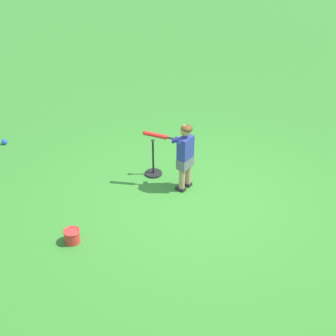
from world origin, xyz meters
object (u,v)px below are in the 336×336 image
play_ball_far_left (4,142)px  toy_bucket (72,236)px  batting_tee (153,169)px  child_batter (184,151)px

play_ball_far_left → toy_bucket: bearing=-176.9°
toy_bucket → batting_tee: bearing=-60.7°
child_batter → play_ball_far_left: child_batter is taller
child_batter → toy_bucket: child_batter is taller
toy_bucket → play_ball_far_left: bearing=3.1°
child_batter → batting_tee: (0.57, 0.21, -0.55)m
child_batter → play_ball_far_left: bearing=36.4°
play_ball_far_left → toy_bucket: (-3.23, -0.17, 0.05)m
batting_tee → child_batter: bearing=-159.6°
child_batter → toy_bucket: 2.03m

